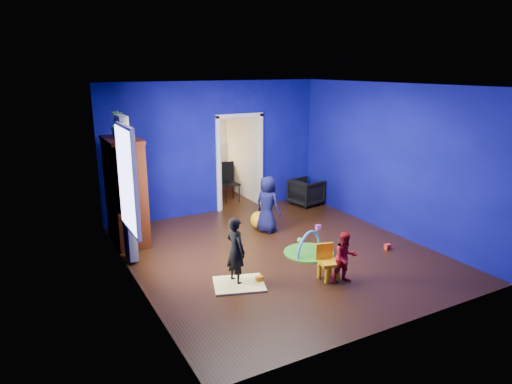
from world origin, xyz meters
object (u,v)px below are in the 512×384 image
play_mat (309,252)px  study_desk (214,178)px  child_black (236,251)px  vase (125,135)px  toddler_red (345,258)px  folding_chair (230,183)px  hopper_ball (259,220)px  tv_armoire (125,191)px  child_navy (267,204)px  crt_tv (128,189)px  armchair (306,192)px  kid_chair (329,264)px

play_mat → study_desk: study_desk is taller
child_black → vase: 2.87m
toddler_red → folding_chair: size_ratio=0.88×
vase → hopper_ball: (2.51, -0.23, -1.88)m
tv_armoire → play_mat: bearing=-38.1°
child_black → tv_armoire: size_ratio=0.53×
toddler_red → study_desk: bearing=96.0°
child_navy → toddler_red: size_ratio=1.40×
toddler_red → vase: vase is taller
child_black → hopper_ball: child_black is taller
crt_tv → hopper_ball: 2.66m
armchair → child_black: size_ratio=0.65×
tv_armoire → play_mat: (2.66, -2.08, -0.97)m
study_desk → folding_chair: (0.00, -0.96, 0.09)m
play_mat → folding_chair: bearing=87.7°
child_navy → vase: 3.00m
hopper_ball → study_desk: bearing=84.4°
vase → hopper_ball: vase is taller
armchair → folding_chair: size_ratio=0.74×
vase → folding_chair: size_ratio=0.21×
vase → study_desk: bearing=44.5°
tv_armoire → toddler_red: bearing=-52.7°
tv_armoire → play_mat: tv_armoire is taller
tv_armoire → kid_chair: size_ratio=3.92×
child_black → hopper_ball: 2.49m
child_black → folding_chair: 4.36m
study_desk → play_mat: bearing=-91.8°
child_navy → vase: vase is taller
folding_chair → study_desk: bearing=90.0°
child_black → folding_chair: size_ratio=1.14×
hopper_ball → play_mat: size_ratio=0.40×
child_black → toddler_red: size_ratio=1.30×
armchair → child_navy: 2.11m
armchair → hopper_ball: size_ratio=1.92×
vase → child_navy: bearing=-10.6°
toddler_red → kid_chair: size_ratio=1.61×
toddler_red → play_mat: bearing=91.1°
toddler_red → folding_chair: folding_chair is taller
toddler_red → crt_tv: bearing=136.0°
crt_tv → hopper_ball: size_ratio=1.98×
crt_tv → kid_chair: (2.30, -3.07, -0.77)m
child_navy → crt_tv: (-2.52, 0.78, 0.45)m
crt_tv → kid_chair: bearing=-53.1°
child_navy → play_mat: child_navy is taller
study_desk → kid_chair: bearing=-94.7°
kid_chair → play_mat: bearing=85.7°
armchair → toddler_red: toddler_red is taller
child_black → crt_tv: crt_tv is taller
study_desk → tv_armoire: bearing=-138.8°
toddler_red → child_black: bearing=161.2°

